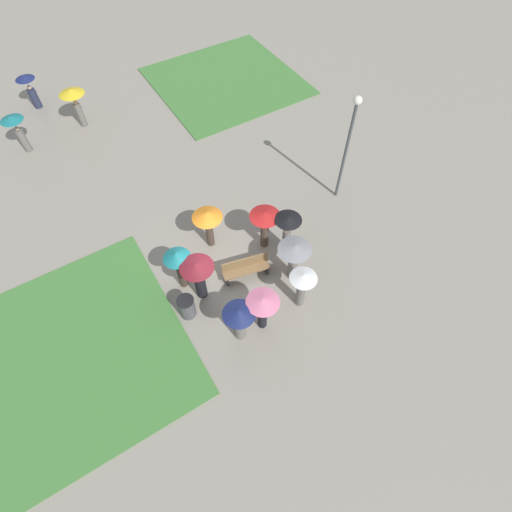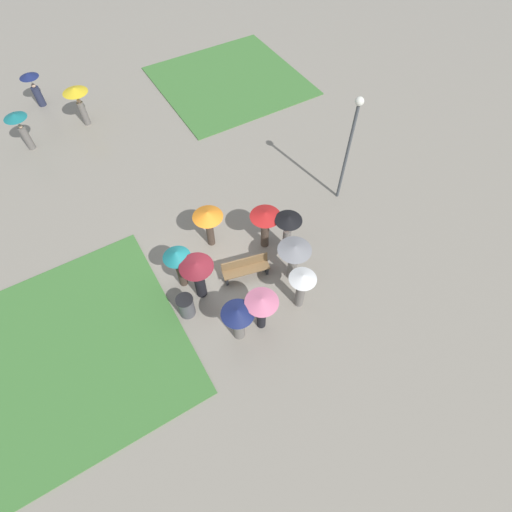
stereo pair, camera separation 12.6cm
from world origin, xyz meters
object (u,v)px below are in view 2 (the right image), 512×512
object	(u,v)px
crowd_person_pink	(262,306)
crowd_person_orange	(208,219)
lamp_post	(351,139)
crowd_person_maroon	(198,273)
crowd_person_grey	(294,255)
crowd_person_white	(302,284)
crowd_person_red	(265,221)
lone_walker_far_path	(20,125)
crowd_person_black	(288,227)
trash_bin	(186,306)
lone_walker_near_lawn	(77,97)
park_bench	(246,268)
crowd_person_navy	(238,318)
lone_walker_mid_plaza	(33,85)
crowd_person_teal	(178,261)

from	to	relation	value
crowd_person_pink	crowd_person_orange	bearing A→B (deg)	-109.84
lamp_post	crowd_person_maroon	size ratio (longest dim) A/B	2.45
crowd_person_grey	crowd_person_white	bearing A→B (deg)	-12.41
crowd_person_red	crowd_person_orange	bearing A→B (deg)	-144.80
lone_walker_far_path	crowd_person_maroon	bearing A→B (deg)	-25.52
crowd_person_pink	crowd_person_white	bearing A→B (deg)	163.44
crowd_person_black	crowd_person_pink	world-z (taller)	crowd_person_black
trash_bin	crowd_person_white	distance (m)	4.01
crowd_person_grey	lone_walker_near_lawn	xyz separation A→B (m)	(-3.77, 12.83, 0.14)
crowd_person_black	crowd_person_maroon	bearing A→B (deg)	89.53
park_bench	lamp_post	world-z (taller)	lamp_post
crowd_person_maroon	lone_walker_near_lawn	size ratio (longest dim) A/B	0.98
crowd_person_grey	crowd_person_orange	bearing A→B (deg)	-139.15
trash_bin	park_bench	bearing A→B (deg)	7.41
crowd_person_navy	crowd_person_pink	xyz separation A→B (m)	(0.83, -0.07, 0.14)
crowd_person_orange	crowd_person_black	size ratio (longest dim) A/B	0.93
crowd_person_orange	lone_walker_mid_plaza	bearing A→B (deg)	163.60
crowd_person_navy	crowd_person_white	bearing A→B (deg)	153.28
crowd_person_navy	lone_walker_mid_plaza	size ratio (longest dim) A/B	0.99
crowd_person_navy	crowd_person_teal	xyz separation A→B (m)	(-0.75, 2.82, 0.22)
crowd_person_red	crowd_person_teal	bearing A→B (deg)	-111.92
crowd_person_black	lone_walker_mid_plaza	size ratio (longest dim) A/B	1.10
crowd_person_maroon	crowd_person_pink	bearing A→B (deg)	20.31
lone_walker_near_lawn	lone_walker_far_path	bearing A→B (deg)	-75.12
crowd_person_orange	lone_walker_far_path	distance (m)	10.59
lone_walker_far_path	lone_walker_mid_plaza	bearing A→B (deg)	116.20
crowd_person_black	crowd_person_pink	size ratio (longest dim) A/B	1.08
crowd_person_red	crowd_person_maroon	bearing A→B (deg)	-98.70
crowd_person_pink	crowd_person_red	bearing A→B (deg)	-141.24
crowd_person_grey	lamp_post	bearing A→B (deg)	129.36
crowd_person_orange	crowd_person_teal	bearing A→B (deg)	-88.39
trash_bin	lone_walker_far_path	bearing A→B (deg)	102.66
lone_walker_mid_plaza	crowd_person_black	bearing A→B (deg)	125.41
crowd_person_teal	crowd_person_grey	size ratio (longest dim) A/B	1.06
crowd_person_teal	crowd_person_maroon	world-z (taller)	crowd_person_teal
crowd_person_white	lone_walker_mid_plaza	xyz separation A→B (m)	(-4.92, 16.69, -0.13)
trash_bin	crowd_person_grey	distance (m)	4.11
trash_bin	crowd_person_grey	xyz separation A→B (m)	(3.97, -0.58, 0.89)
crowd_person_white	park_bench	bearing A→B (deg)	16.94
crowd_person_maroon	crowd_person_pink	world-z (taller)	crowd_person_maroon
crowd_person_navy	lamp_post	bearing A→B (deg)	-178.99
crowd_person_white	crowd_person_black	bearing A→B (deg)	-32.14
crowd_person_teal	crowd_person_pink	bearing A→B (deg)	-17.63
crowd_person_teal	crowd_person_orange	world-z (taller)	crowd_person_teal
crowd_person_white	crowd_person_maroon	distance (m)	3.50
trash_bin	crowd_person_navy	size ratio (longest dim) A/B	0.53
crowd_person_maroon	lone_walker_mid_plaza	distance (m)	14.72
crowd_person_teal	crowd_person_white	xyz separation A→B (m)	(3.16, -2.86, -0.17)
crowd_person_navy	crowd_person_teal	size ratio (longest dim) A/B	0.91
park_bench	crowd_person_black	xyz separation A→B (m)	(1.92, 0.22, 0.93)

